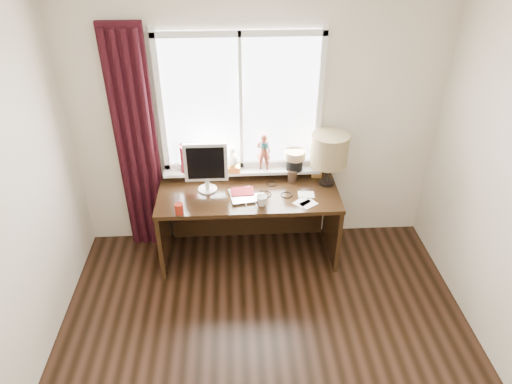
{
  "coord_description": "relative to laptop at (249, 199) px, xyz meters",
  "views": [
    {
      "loc": [
        -0.23,
        -1.96,
        3.07
      ],
      "look_at": [
        -0.05,
        1.25,
        1.0
      ],
      "focal_mm": 32.0,
      "sensor_mm": 36.0,
      "label": 1
    }
  ],
  "objects": [
    {
      "name": "ceiling",
      "position": [
        0.1,
        -1.5,
        1.84
      ],
      "size": [
        3.5,
        4.0,
        0.0
      ],
      "primitive_type": "cube",
      "color": "white",
      "rests_on": "wall_back"
    },
    {
      "name": "wall_back",
      "position": [
        0.1,
        0.5,
        0.54
      ],
      "size": [
        3.5,
        0.0,
        2.6
      ],
      "primitive_type": "cube",
      "rotation": [
        1.57,
        0.0,
        0.0
      ],
      "color": "beige",
      "rests_on": "ground"
    },
    {
      "name": "laptop",
      "position": [
        0.0,
        0.0,
        0.0
      ],
      "size": [
        0.35,
        0.26,
        0.02
      ],
      "primitive_type": "imported",
      "rotation": [
        0.0,
        0.0,
        0.19
      ],
      "color": "silver",
      "rests_on": "desk"
    },
    {
      "name": "mug",
      "position": [
        0.11,
        -0.08,
        0.04
      ],
      "size": [
        0.13,
        0.13,
        0.1
      ],
      "primitive_type": "imported",
      "rotation": [
        0.0,
        0.0,
        0.46
      ],
      "color": "white",
      "rests_on": "desk"
    },
    {
      "name": "red_cup",
      "position": [
        -0.61,
        -0.17,
        0.04
      ],
      "size": [
        0.07,
        0.07,
        0.1
      ],
      "primitive_type": "cylinder",
      "color": "maroon",
      "rests_on": "desk"
    },
    {
      "name": "window",
      "position": [
        -0.04,
        0.45,
        0.54
      ],
      "size": [
        1.52,
        0.22,
        1.4
      ],
      "color": "white",
      "rests_on": "ground"
    },
    {
      "name": "curtain",
      "position": [
        -1.03,
        0.4,
        0.35
      ],
      "size": [
        0.38,
        0.09,
        2.25
      ],
      "color": "black",
      "rests_on": "floor"
    },
    {
      "name": "desk",
      "position": [
        0.0,
        0.22,
        -0.26
      ],
      "size": [
        1.7,
        0.7,
        0.75
      ],
      "color": "black",
      "rests_on": "floor"
    },
    {
      "name": "monitor",
      "position": [
        -0.38,
        0.2,
        0.27
      ],
      "size": [
        0.4,
        0.18,
        0.49
      ],
      "color": "beige",
      "rests_on": "desk"
    },
    {
      "name": "notebook_stack",
      "position": [
        -0.06,
        0.11,
        0.0
      ],
      "size": [
        0.25,
        0.21,
        0.03
      ],
      "color": "beige",
      "rests_on": "desk"
    },
    {
      "name": "brush_holder",
      "position": [
        0.44,
        0.31,
        0.05
      ],
      "size": [
        0.09,
        0.09,
        0.25
      ],
      "color": "black",
      "rests_on": "desk"
    },
    {
      "name": "icon_frame",
      "position": [
        0.69,
        0.36,
        0.05
      ],
      "size": [
        0.1,
        0.04,
        0.13
      ],
      "color": "gold",
      "rests_on": "desk"
    },
    {
      "name": "table_lamp",
      "position": [
        0.76,
        0.25,
        0.35
      ],
      "size": [
        0.35,
        0.35,
        0.52
      ],
      "color": "black",
      "rests_on": "desk"
    },
    {
      "name": "loose_papers",
      "position": [
        0.52,
        -0.03,
        -0.01
      ],
      "size": [
        0.24,
        0.3,
        0.0
      ],
      "color": "white",
      "rests_on": "desk"
    },
    {
      "name": "desk_cables",
      "position": [
        0.23,
        0.12,
        -0.01
      ],
      "size": [
        0.34,
        0.33,
        0.01
      ],
      "color": "black",
      "rests_on": "desk"
    }
  ]
}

